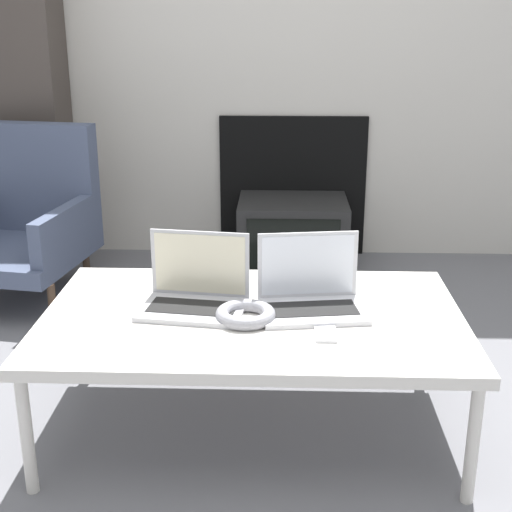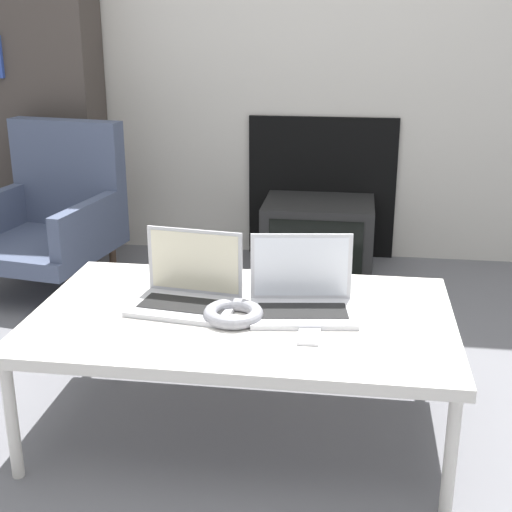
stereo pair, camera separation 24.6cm
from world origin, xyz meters
TOP-DOWN VIEW (x-y plane):
  - ground_plane at (0.00, 0.00)m, footprint 14.00×14.00m
  - wall_back at (0.00, 2.18)m, footprint 7.00×0.08m
  - table at (0.00, 0.33)m, footprint 1.30×0.80m
  - laptop_left at (-0.18, 0.37)m, footprint 0.35×0.26m
  - laptop_right at (0.18, 0.37)m, footprint 0.35×0.26m
  - headphones at (-0.02, 0.27)m, footprint 0.18×0.18m
  - phone at (0.22, 0.19)m, footprint 0.06×0.13m
  - tv at (0.15, 1.91)m, footprint 0.57×0.45m
  - armchair at (-1.13, 1.51)m, footprint 0.69×0.75m
  - bookshelf at (-1.36, 1.98)m, footprint 0.62×0.32m

SIDE VIEW (x-z plane):
  - ground_plane at x=0.00m, z-range 0.00..0.00m
  - tv at x=0.15m, z-range 0.00..0.36m
  - armchair at x=-1.13m, z-range -0.03..0.77m
  - table at x=0.00m, z-range 0.17..0.58m
  - phone at x=0.22m, z-range 0.40..0.41m
  - headphones at x=-0.02m, z-range 0.40..0.44m
  - laptop_left at x=-0.18m, z-range 0.34..0.57m
  - laptop_right at x=0.18m, z-range 0.34..0.57m
  - bookshelf at x=-1.36m, z-range 0.00..1.77m
  - wall_back at x=0.00m, z-range -0.02..2.58m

